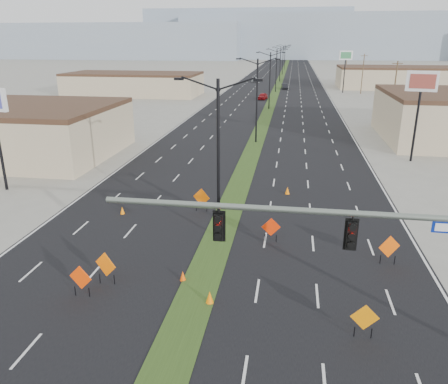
# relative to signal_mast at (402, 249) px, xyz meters

# --- Properties ---
(ground) EXTENTS (600.00, 600.00, 0.00)m
(ground) POSITION_rel_signal_mast_xyz_m (-8.56, -2.00, -4.79)
(ground) COLOR gray
(ground) RESTS_ON ground
(road_surface) EXTENTS (25.00, 400.00, 0.02)m
(road_surface) POSITION_rel_signal_mast_xyz_m (-8.56, 98.00, -4.79)
(road_surface) COLOR black
(road_surface) RESTS_ON ground
(median_strip) EXTENTS (2.00, 400.00, 0.04)m
(median_strip) POSITION_rel_signal_mast_xyz_m (-8.56, 98.00, -4.79)
(median_strip) COLOR #284017
(median_strip) RESTS_ON ground
(building_sw_far) EXTENTS (30.00, 14.00, 4.50)m
(building_sw_far) POSITION_rel_signal_mast_xyz_m (-40.56, 83.00, -2.54)
(building_sw_far) COLOR #C2AD8A
(building_sw_far) RESTS_ON ground
(building_se_far) EXTENTS (44.00, 16.00, 5.00)m
(building_se_far) POSITION_rel_signal_mast_xyz_m (29.44, 108.00, -2.29)
(building_se_far) COLOR #C2AD8A
(building_se_far) RESTS_ON ground
(mesa_west) EXTENTS (180.00, 50.00, 22.00)m
(mesa_west) POSITION_rel_signal_mast_xyz_m (-128.56, 278.00, 6.21)
(mesa_west) COLOR #8B9AAD
(mesa_west) RESTS_ON ground
(mesa_center) EXTENTS (220.00, 50.00, 28.00)m
(mesa_center) POSITION_rel_signal_mast_xyz_m (31.44, 298.00, 9.21)
(mesa_center) COLOR #8B9AAD
(mesa_center) RESTS_ON ground
(mesa_backdrop) EXTENTS (140.00, 50.00, 32.00)m
(mesa_backdrop) POSITION_rel_signal_mast_xyz_m (-38.56, 318.00, 11.21)
(mesa_backdrop) COLOR #8B9AAD
(mesa_backdrop) RESTS_ON ground
(signal_mast) EXTENTS (16.30, 0.60, 8.00)m
(signal_mast) POSITION_rel_signal_mast_xyz_m (0.00, 0.00, 0.00)
(signal_mast) COLOR slate
(signal_mast) RESTS_ON ground
(streetlight_0) EXTENTS (5.15, 0.24, 10.02)m
(streetlight_0) POSITION_rel_signal_mast_xyz_m (-8.56, 10.00, 0.63)
(streetlight_0) COLOR black
(streetlight_0) RESTS_ON ground
(streetlight_1) EXTENTS (5.15, 0.24, 10.02)m
(streetlight_1) POSITION_rel_signal_mast_xyz_m (-8.56, 38.00, 0.63)
(streetlight_1) COLOR black
(streetlight_1) RESTS_ON ground
(streetlight_2) EXTENTS (5.15, 0.24, 10.02)m
(streetlight_2) POSITION_rel_signal_mast_xyz_m (-8.56, 66.00, 0.63)
(streetlight_2) COLOR black
(streetlight_2) RESTS_ON ground
(streetlight_3) EXTENTS (5.15, 0.24, 10.02)m
(streetlight_3) POSITION_rel_signal_mast_xyz_m (-8.56, 94.00, 0.63)
(streetlight_3) COLOR black
(streetlight_3) RESTS_ON ground
(streetlight_4) EXTENTS (5.15, 0.24, 10.02)m
(streetlight_4) POSITION_rel_signal_mast_xyz_m (-8.56, 122.00, 0.63)
(streetlight_4) COLOR black
(streetlight_4) RESTS_ON ground
(streetlight_5) EXTENTS (5.15, 0.24, 10.02)m
(streetlight_5) POSITION_rel_signal_mast_xyz_m (-8.56, 150.00, 0.63)
(streetlight_5) COLOR black
(streetlight_5) RESTS_ON ground
(streetlight_6) EXTENTS (5.15, 0.24, 10.02)m
(streetlight_6) POSITION_rel_signal_mast_xyz_m (-8.56, 178.00, 0.63)
(streetlight_6) COLOR black
(streetlight_6) RESTS_ON ground
(utility_pole_1) EXTENTS (1.60, 0.20, 9.00)m
(utility_pole_1) POSITION_rel_signal_mast_xyz_m (11.44, 58.00, -0.12)
(utility_pole_1) COLOR #4C3823
(utility_pole_1) RESTS_ON ground
(utility_pole_2) EXTENTS (1.60, 0.20, 9.00)m
(utility_pole_2) POSITION_rel_signal_mast_xyz_m (11.44, 93.00, -0.12)
(utility_pole_2) COLOR #4C3823
(utility_pole_2) RESTS_ON ground
(utility_pole_3) EXTENTS (1.60, 0.20, 9.00)m
(utility_pole_3) POSITION_rel_signal_mast_xyz_m (11.44, 128.00, -0.12)
(utility_pole_3) COLOR #4C3823
(utility_pole_3) RESTS_ON ground
(car_left) EXTENTS (2.04, 4.13, 1.35)m
(car_left) POSITION_rel_signal_mast_xyz_m (-10.63, 79.26, -4.11)
(car_left) COLOR maroon
(car_left) RESTS_ON ground
(car_mid) EXTENTS (1.81, 4.08, 1.30)m
(car_mid) POSITION_rel_signal_mast_xyz_m (-6.56, 101.21, -4.14)
(car_mid) COLOR black
(car_mid) RESTS_ON ground
(car_far) EXTENTS (1.85, 4.45, 1.28)m
(car_far) POSITION_rel_signal_mast_xyz_m (-15.92, 120.29, -4.15)
(car_far) COLOR #ABB1B5
(car_far) RESTS_ON ground
(construction_sign_0) EXTENTS (1.26, 0.27, 1.70)m
(construction_sign_0) POSITION_rel_signal_mast_xyz_m (-14.13, 2.19, -3.79)
(construction_sign_0) COLOR #FB3F05
(construction_sign_0) RESTS_ON ground
(construction_sign_1) EXTENTS (1.30, 0.52, 1.83)m
(construction_sign_1) POSITION_rel_signal_mast_xyz_m (-13.38, 3.49, -3.71)
(construction_sign_1) COLOR #FF6B05
(construction_sign_1) RESTS_ON ground
(construction_sign_2) EXTENTS (1.31, 0.41, 1.80)m
(construction_sign_2) POSITION_rel_signal_mast_xyz_m (-10.56, 14.25, -3.73)
(construction_sign_2) COLOR #E65D04
(construction_sign_2) RESTS_ON ground
(construction_sign_3) EXTENTS (1.20, 0.18, 1.60)m
(construction_sign_3) POSITION_rel_signal_mast_xyz_m (-5.20, 9.90, -3.85)
(construction_sign_3) COLOR red
(construction_sign_3) RESTS_ON ground
(construction_sign_4) EXTENTS (1.22, 0.07, 1.62)m
(construction_sign_4) POSITION_rel_signal_mast_xyz_m (-0.78, 1.04, -3.84)
(construction_sign_4) COLOR orange
(construction_sign_4) RESTS_ON ground
(construction_sign_5) EXTENTS (1.25, 0.53, 1.78)m
(construction_sign_5) POSITION_rel_signal_mast_xyz_m (1.52, 7.95, -3.74)
(construction_sign_5) COLOR #EA4F04
(construction_sign_5) RESTS_ON ground
(cone_0) EXTENTS (0.52, 0.52, 0.66)m
(cone_0) POSITION_rel_signal_mast_xyz_m (-7.75, 2.55, -4.46)
(cone_0) COLOR orange
(cone_0) RESTS_ON ground
(cone_1) EXTENTS (0.35, 0.35, 0.56)m
(cone_1) POSITION_rel_signal_mast_xyz_m (-9.55, 4.42, -4.51)
(cone_1) COLOR #FF5505
(cone_1) RESTS_ON ground
(cone_2) EXTENTS (0.50, 0.50, 0.63)m
(cone_2) POSITION_rel_signal_mast_xyz_m (-4.32, 19.13, -4.48)
(cone_2) COLOR orange
(cone_2) RESTS_ON ground
(cone_3) EXTENTS (0.45, 0.45, 0.57)m
(cone_3) POSITION_rel_signal_mast_xyz_m (-16.20, 12.85, -4.51)
(cone_3) COLOR orange
(cone_3) RESTS_ON ground
(pole_sign_east_near) EXTENTS (3.01, 0.97, 9.20)m
(pole_sign_east_near) POSITION_rel_signal_mast_xyz_m (8.35, 31.68, 2.69)
(pole_sign_east_near) COLOR black
(pole_sign_east_near) RESTS_ON ground
(pole_sign_east_far) EXTENTS (3.15, 1.09, 9.67)m
(pole_sign_east_far) POSITION_rel_signal_mast_xyz_m (7.52, 94.81, 3.11)
(pole_sign_east_far) COLOR black
(pole_sign_east_far) RESTS_ON ground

